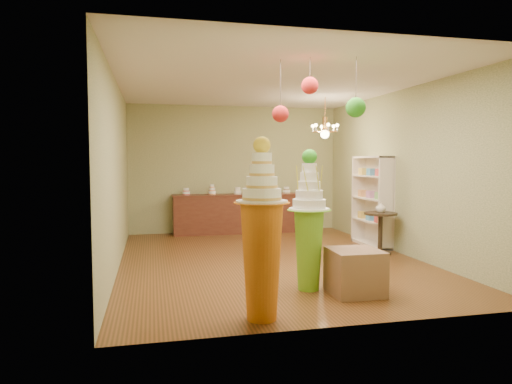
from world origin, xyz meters
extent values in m
plane|color=#5A3518|center=(0.00, 0.00, 0.00)|extent=(6.50, 6.50, 0.00)
plane|color=silver|center=(0.00, 0.00, 3.00)|extent=(6.50, 6.50, 0.00)
cube|color=#979B6B|center=(0.00, 3.25, 1.50)|extent=(5.00, 0.04, 3.00)
cube|color=#979B6B|center=(0.00, -3.25, 1.50)|extent=(5.00, 0.04, 3.00)
cube|color=#979B6B|center=(-2.50, 0.00, 1.50)|extent=(0.04, 6.50, 3.00)
cube|color=#979B6B|center=(2.50, 0.00, 1.50)|extent=(0.04, 6.50, 3.00)
cone|color=#6DBC29|center=(0.05, -1.89, 0.53)|extent=(0.46, 0.46, 1.06)
cylinder|color=white|center=(0.05, -1.89, 1.07)|extent=(0.62, 0.62, 0.03)
cylinder|color=white|center=(0.05, -1.89, 1.15)|extent=(0.50, 0.50, 0.12)
cylinder|color=white|center=(0.05, -1.89, 1.27)|extent=(0.41, 0.41, 0.12)
cylinder|color=white|center=(0.05, -1.89, 1.38)|extent=(0.34, 0.34, 0.12)
cylinder|color=white|center=(0.05, -1.89, 1.50)|extent=(0.28, 0.28, 0.12)
cylinder|color=white|center=(0.05, -1.89, 1.62)|extent=(0.23, 0.23, 0.12)
sphere|color=green|center=(0.05, -1.89, 1.76)|extent=(0.20, 0.20, 0.20)
cone|color=orange|center=(-0.83, -2.85, 0.63)|extent=(0.57, 0.57, 1.26)
cylinder|color=white|center=(-0.83, -2.85, 1.28)|extent=(0.69, 0.69, 0.03)
cylinder|color=white|center=(-0.83, -2.85, 1.36)|extent=(0.52, 0.52, 0.13)
cylinder|color=white|center=(-0.83, -2.85, 1.48)|extent=(0.41, 0.41, 0.13)
cylinder|color=white|center=(-0.83, -2.85, 1.61)|extent=(0.33, 0.33, 0.13)
cylinder|color=white|center=(-0.83, -2.85, 1.73)|extent=(0.26, 0.26, 0.13)
sphere|color=yellow|center=(-0.83, -2.85, 1.88)|extent=(0.18, 0.18, 0.18)
cube|color=#886449|center=(0.56, -2.21, 0.29)|extent=(0.65, 0.65, 0.57)
cube|color=#53261A|center=(0.00, 2.97, 0.45)|extent=(3.00, 0.50, 0.90)
cube|color=#53261A|center=(0.00, 2.97, 0.91)|extent=(3.04, 0.54, 0.03)
cylinder|color=white|center=(-1.20, 2.97, 1.00)|extent=(0.18, 0.18, 0.16)
cylinder|color=white|center=(-0.60, 2.97, 1.04)|extent=(0.18, 0.18, 0.24)
cylinder|color=white|center=(0.00, 2.97, 1.00)|extent=(0.18, 0.18, 0.16)
cylinder|color=white|center=(0.60, 2.97, 1.04)|extent=(0.18, 0.18, 0.24)
cylinder|color=white|center=(1.20, 2.97, 1.00)|extent=(0.18, 0.18, 0.16)
cube|color=silver|center=(2.48, 0.80, 0.90)|extent=(0.04, 1.20, 1.80)
cube|color=silver|center=(2.32, 0.80, 0.50)|extent=(0.30, 1.14, 0.03)
cube|color=silver|center=(2.32, 0.80, 0.95)|extent=(0.30, 1.14, 0.03)
cube|color=silver|center=(2.32, 0.80, 1.40)|extent=(0.30, 1.14, 0.03)
cylinder|color=black|center=(2.10, 0.00, 0.02)|extent=(0.42, 0.42, 0.04)
cylinder|color=black|center=(2.10, 0.00, 0.37)|extent=(0.08, 0.08, 0.75)
cylinder|color=black|center=(2.10, 0.00, 0.75)|extent=(0.63, 0.63, 0.04)
imported|color=silver|center=(2.10, 0.00, 0.86)|extent=(0.22, 0.22, 0.19)
cylinder|color=#42352F|center=(-0.34, -1.88, 2.65)|extent=(0.01, 0.01, 0.69)
sphere|color=red|center=(-0.34, -1.88, 2.31)|extent=(0.21, 0.21, 0.21)
cylinder|color=#42352F|center=(0.53, -2.22, 2.69)|extent=(0.01, 0.01, 0.63)
sphere|color=green|center=(0.53, -2.22, 2.37)|extent=(0.25, 0.25, 0.25)
cylinder|color=#42352F|center=(-0.02, -2.06, 2.82)|extent=(0.01, 0.01, 0.35)
sphere|color=red|center=(-0.02, -2.06, 2.65)|extent=(0.22, 0.22, 0.22)
cylinder|color=#CC8D48|center=(1.50, 1.27, 2.75)|extent=(0.02, 0.02, 0.50)
cylinder|color=#CC8D48|center=(1.50, 1.27, 2.45)|extent=(0.10, 0.10, 0.30)
sphere|color=#F5D186|center=(1.50, 1.27, 2.25)|extent=(0.18, 0.18, 0.18)
camera|label=1|loc=(-1.97, -7.54, 1.72)|focal=32.00mm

